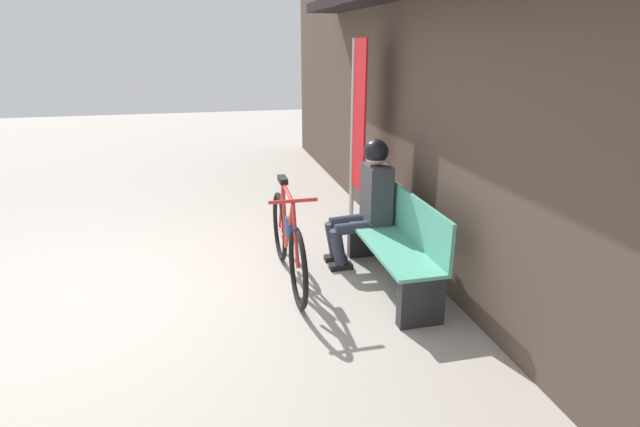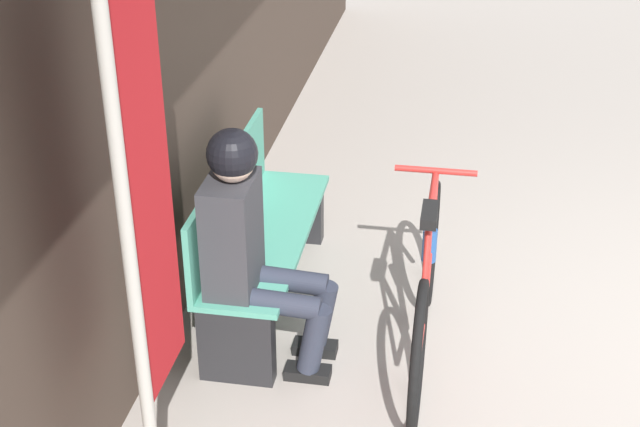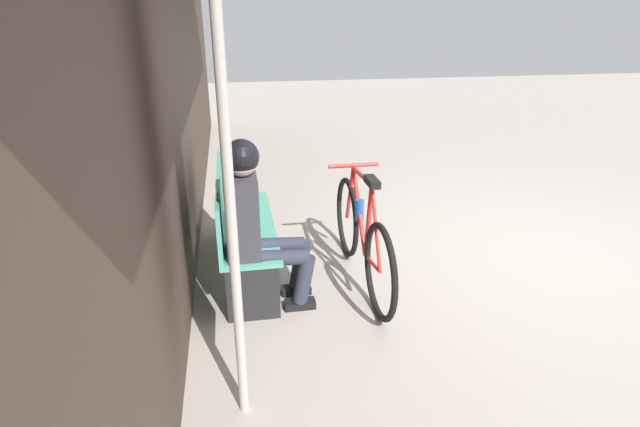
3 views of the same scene
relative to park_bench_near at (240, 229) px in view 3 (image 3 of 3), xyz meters
name	(u,v)px [view 3 (image 3 of 3)]	position (x,y,z in m)	size (l,w,h in m)	color
ground_plane	(519,259)	(-0.20, -2.34, -0.37)	(24.00, 24.00, 0.00)	#ADA399
storefront_wall	(164,63)	(-0.20, 0.42, 1.29)	(12.00, 0.56, 3.20)	#4C3D33
park_bench_near	(240,229)	(0.00, 0.00, 0.00)	(1.45, 0.42, 0.82)	#51A88E
bicycle	(362,237)	(-0.31, -0.91, 0.00)	(1.66, 0.40, 0.91)	black
person_seated	(255,215)	(-0.52, -0.10, 0.32)	(0.34, 0.59, 1.22)	#2D3342
banner_pole	(229,180)	(-1.38, 0.05, 0.86)	(0.45, 0.05, 2.10)	#B7B2A8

